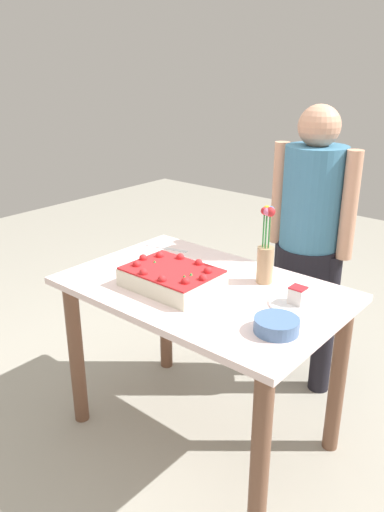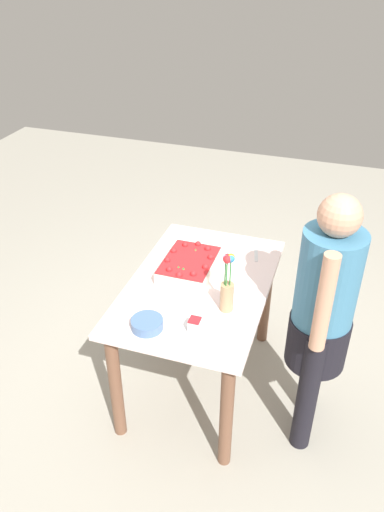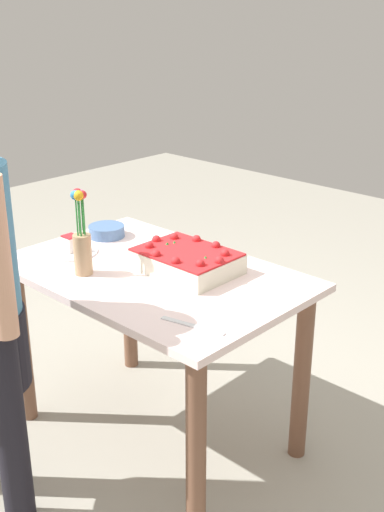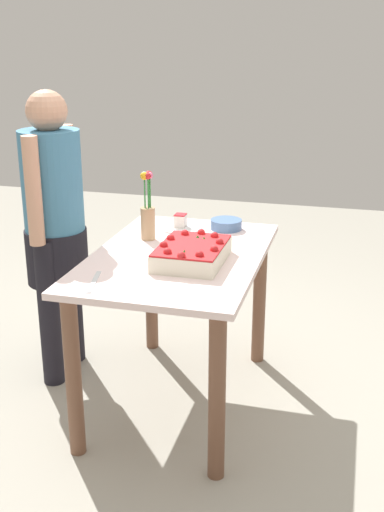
% 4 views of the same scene
% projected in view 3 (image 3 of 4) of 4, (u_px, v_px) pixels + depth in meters
% --- Properties ---
extents(ground_plane, '(8.00, 8.00, 0.00)m').
position_uv_depth(ground_plane, '(157.00, 434.00, 2.81)').
color(ground_plane, '#A09C8E').
extents(dining_table, '(1.18, 0.77, 0.77)m').
position_uv_depth(dining_table, '(154.00, 305.00, 2.58)').
color(dining_table, silver).
rests_on(dining_table, ground_plane).
extents(sheet_cake, '(0.38, 0.28, 0.11)m').
position_uv_depth(sheet_cake, '(187.00, 260.00, 2.51)').
color(sheet_cake, silver).
rests_on(sheet_cake, dining_table).
extents(serving_plate_with_slice, '(0.22, 0.22, 0.08)m').
position_uv_depth(serving_plate_with_slice, '(71.00, 249.00, 2.70)').
color(serving_plate_with_slice, white).
rests_on(serving_plate_with_slice, dining_table).
extents(cake_knife, '(0.24, 0.07, 0.00)m').
position_uv_depth(cake_knife, '(193.00, 326.00, 2.09)').
color(cake_knife, silver).
rests_on(cake_knife, dining_table).
extents(flower_vase, '(0.07, 0.07, 0.34)m').
position_uv_depth(flower_vase, '(82.00, 240.00, 2.45)').
color(flower_vase, tan).
rests_on(flower_vase, dining_table).
extents(fruit_bowl, '(0.16, 0.16, 0.05)m').
position_uv_depth(fruit_bowl, '(107.00, 231.00, 2.89)').
color(fruit_bowl, '#4D70A0').
rests_on(fruit_bowl, dining_table).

